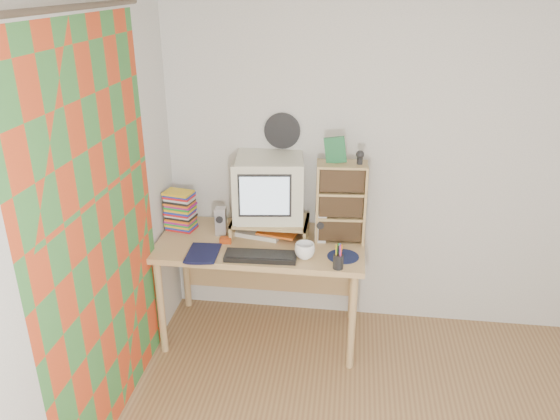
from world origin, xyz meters
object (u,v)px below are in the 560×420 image
(desk, at_px, (263,254))
(diary, at_px, (188,251))
(keyboard, at_px, (261,256))
(cd_rack, at_px, (341,202))
(mug, at_px, (305,251))
(crt_monitor, at_px, (269,188))
(dvd_stack, at_px, (180,211))

(desk, xyz_separation_m, diary, (-0.44, -0.32, 0.16))
(keyboard, bearing_deg, diary, 178.83)
(diary, bearing_deg, cd_rack, 17.77)
(mug, relative_size, diary, 0.53)
(crt_monitor, xyz_separation_m, diary, (-0.47, -0.40, -0.31))
(desk, bearing_deg, keyboard, -82.55)
(keyboard, bearing_deg, dvd_stack, 147.70)
(keyboard, xyz_separation_m, dvd_stack, (-0.63, 0.37, 0.12))
(dvd_stack, bearing_deg, keyboard, -18.97)
(dvd_stack, bearing_deg, mug, -8.35)
(dvd_stack, xyz_separation_m, cd_rack, (1.12, -0.02, 0.14))
(mug, bearing_deg, cd_rack, 55.61)
(keyboard, bearing_deg, cd_rack, 33.43)
(mug, distance_m, diary, 0.76)
(diary, bearing_deg, desk, 33.26)
(crt_monitor, distance_m, mug, 0.53)
(cd_rack, bearing_deg, keyboard, -148.47)
(mug, xyz_separation_m, diary, (-0.75, -0.05, -0.03))
(desk, xyz_separation_m, mug, (0.32, -0.26, 0.19))
(keyboard, height_order, cd_rack, cd_rack)
(keyboard, relative_size, dvd_stack, 1.69)
(cd_rack, relative_size, mug, 4.20)
(crt_monitor, relative_size, diary, 1.84)
(crt_monitor, bearing_deg, keyboard, -96.71)
(desk, xyz_separation_m, cd_rack, (0.52, 0.04, 0.41))
(keyboard, xyz_separation_m, diary, (-0.48, -0.01, 0.01))
(cd_rack, distance_m, mug, 0.43)
(keyboard, relative_size, cd_rack, 0.84)
(crt_monitor, distance_m, diary, 0.69)
(desk, xyz_separation_m, keyboard, (0.04, -0.31, 0.15))
(cd_rack, distance_m, diary, 1.05)
(desk, height_order, mug, mug)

